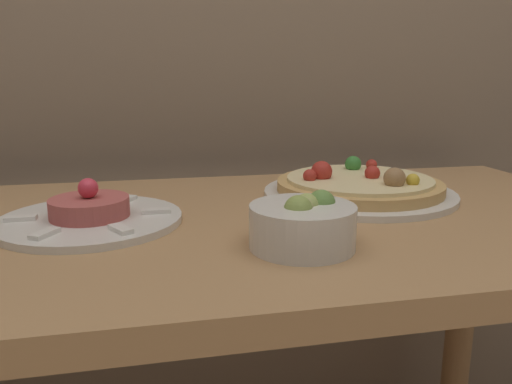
# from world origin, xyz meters

# --- Properties ---
(dining_table) EXTENTS (1.23, 0.60, 0.77)m
(dining_table) POSITION_xyz_m (0.00, 0.30, 0.64)
(dining_table) COLOR #AD7F51
(dining_table) RESTS_ON ground_plane
(pizza_plate) EXTENTS (0.32, 0.32, 0.06)m
(pizza_plate) POSITION_xyz_m (0.22, 0.38, 0.79)
(pizza_plate) COLOR silver
(pizza_plate) RESTS_ON dining_table
(tartare_plate) EXTENTS (0.25, 0.25, 0.06)m
(tartare_plate) POSITION_xyz_m (-0.21, 0.31, 0.78)
(tartare_plate) COLOR silver
(tartare_plate) RESTS_ON dining_table
(small_bowl) EXTENTS (0.13, 0.13, 0.07)m
(small_bowl) POSITION_xyz_m (0.05, 0.16, 0.80)
(small_bowl) COLOR silver
(small_bowl) RESTS_ON dining_table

